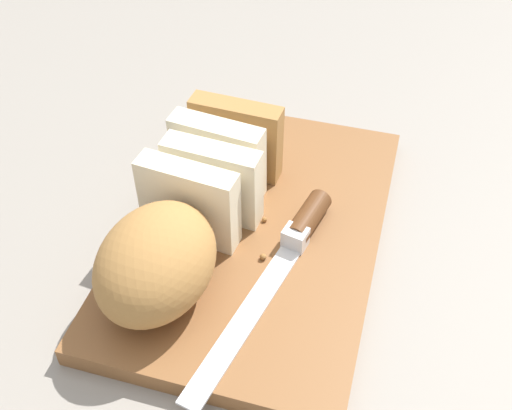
% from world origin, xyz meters
% --- Properties ---
extents(ground_plane, '(3.00, 3.00, 0.00)m').
position_xyz_m(ground_plane, '(0.00, 0.00, 0.00)').
color(ground_plane, gray).
extents(cutting_board, '(0.41, 0.28, 0.02)m').
position_xyz_m(cutting_board, '(0.00, 0.00, 0.01)').
color(cutting_board, brown).
rests_on(cutting_board, ground_plane).
extents(bread_loaf, '(0.28, 0.11, 0.09)m').
position_xyz_m(bread_loaf, '(-0.05, 0.06, 0.07)').
color(bread_loaf, '#A8753D').
rests_on(bread_loaf, cutting_board).
extents(bread_knife, '(0.27, 0.07, 0.02)m').
position_xyz_m(bread_knife, '(-0.02, -0.05, 0.03)').
color(bread_knife, silver).
rests_on(bread_knife, cutting_board).
extents(crumb_near_knife, '(0.01, 0.01, 0.01)m').
position_xyz_m(crumb_near_knife, '(-0.04, -0.02, 0.03)').
color(crumb_near_knife, '#996633').
rests_on(crumb_near_knife, cutting_board).
extents(crumb_near_loaf, '(0.01, 0.01, 0.01)m').
position_xyz_m(crumb_near_loaf, '(0.01, -0.01, 0.02)').
color(crumb_near_loaf, '#996633').
rests_on(crumb_near_loaf, cutting_board).
extents(crumb_stray_left, '(0.00, 0.00, 0.00)m').
position_xyz_m(crumb_stray_left, '(0.01, -0.03, 0.02)').
color(crumb_stray_left, '#996633').
rests_on(crumb_stray_left, cutting_board).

